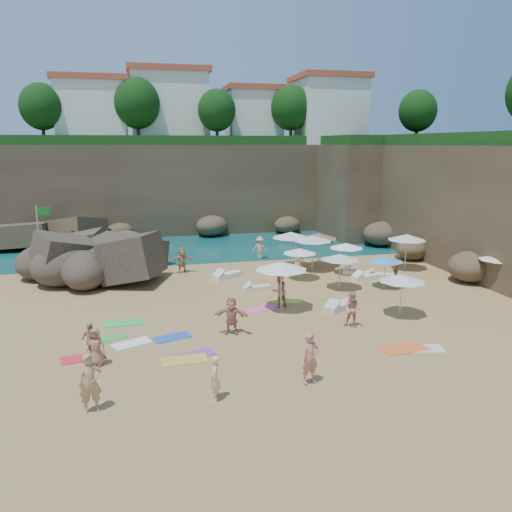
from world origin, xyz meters
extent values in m
plane|color=tan|center=(0.00, 0.00, 0.00)|extent=(120.00, 120.00, 0.00)
plane|color=#0C4751|center=(0.00, 30.00, 0.00)|extent=(120.00, 120.00, 0.00)
cube|color=brown|center=(2.00, 25.00, 4.00)|extent=(44.00, 8.00, 8.00)
cube|color=brown|center=(19.00, 8.00, 4.00)|extent=(8.00, 30.00, 8.00)
cube|color=brown|center=(17.00, 20.00, 4.00)|extent=(10.00, 12.00, 8.00)
cube|color=white|center=(-8.00, 26.00, 10.75)|extent=(6.00, 5.00, 5.50)
cube|color=#B2472D|center=(-8.00, 26.00, 13.75)|extent=(6.48, 5.40, 0.50)
cube|color=white|center=(-1.00, 27.00, 11.25)|extent=(7.00, 6.00, 6.50)
cube|color=#B2472D|center=(-1.00, 27.00, 14.75)|extent=(7.56, 6.48, 0.50)
cube|color=white|center=(7.00, 26.00, 10.50)|extent=(5.00, 5.00, 5.00)
cube|color=#B2472D|center=(7.00, 26.00, 13.25)|extent=(5.40, 5.40, 0.50)
cube|color=white|center=(14.00, 24.00, 11.00)|extent=(6.00, 6.00, 6.00)
cube|color=#B2472D|center=(14.00, 24.00, 14.25)|extent=(6.48, 6.48, 0.50)
sphere|color=#11380F|center=(-12.00, 24.00, 11.20)|extent=(3.60, 3.60, 3.60)
sphere|color=#11380F|center=(-4.00, 24.00, 11.60)|extent=(4.05, 4.05, 4.05)
sphere|color=#11380F|center=(3.00, 23.00, 11.04)|extent=(3.42, 3.42, 3.42)
sphere|color=#11380F|center=(10.00, 23.00, 11.36)|extent=(3.78, 3.78, 3.78)
sphere|color=#11380F|center=(19.00, 16.00, 10.80)|extent=(3.15, 3.15, 3.15)
cylinder|color=white|center=(-16.50, 30.00, 3.00)|extent=(0.10, 0.10, 6.00)
cylinder|color=white|center=(-15.00, 30.00, 3.00)|extent=(0.10, 0.10, 6.00)
cylinder|color=silver|center=(-10.38, 9.36, 2.20)|extent=(0.09, 0.09, 4.40)
cube|color=#22882A|center=(-9.95, 9.36, 4.04)|extent=(0.73, 0.32, 0.49)
cylinder|color=silver|center=(5.11, 4.70, 0.92)|extent=(0.05, 0.05, 1.83)
cone|color=white|center=(5.11, 4.70, 1.79)|extent=(2.05, 2.05, 0.31)
cylinder|color=silver|center=(7.50, 7.81, 0.90)|extent=(0.05, 0.05, 1.80)
cone|color=silver|center=(7.50, 7.81, 1.76)|extent=(2.02, 2.02, 0.31)
cylinder|color=silver|center=(6.58, 6.54, 1.11)|extent=(0.06, 0.06, 2.21)
cone|color=silver|center=(6.58, 6.54, 2.16)|extent=(2.48, 2.48, 0.38)
cylinder|color=silver|center=(12.67, 5.50, 1.11)|extent=(0.06, 0.06, 2.22)
cone|color=silver|center=(12.67, 5.50, 2.16)|extent=(2.49, 2.49, 0.38)
cylinder|color=silver|center=(8.34, 5.23, 0.95)|extent=(0.06, 0.06, 1.90)
cone|color=white|center=(8.34, 5.23, 1.86)|extent=(2.14, 2.14, 0.33)
cylinder|color=silver|center=(6.69, 2.20, 0.96)|extent=(0.06, 0.06, 1.93)
cone|color=silver|center=(6.69, 2.20, 1.88)|extent=(2.16, 2.16, 0.33)
cylinder|color=silver|center=(7.35, 7.48, 1.09)|extent=(0.06, 0.06, 2.18)
cone|color=red|center=(7.35, 7.48, 2.13)|extent=(2.45, 2.45, 0.37)
cylinder|color=silver|center=(5.49, 7.77, 1.13)|extent=(0.07, 0.07, 2.26)
cone|color=silver|center=(5.49, 7.77, 2.21)|extent=(2.54, 2.54, 0.39)
cylinder|color=silver|center=(15.44, 0.25, 0.95)|extent=(0.06, 0.06, 1.90)
cone|color=white|center=(15.44, 0.25, 1.85)|extent=(2.13, 2.13, 0.32)
cylinder|color=silver|center=(2.47, -0.51, 1.16)|extent=(0.07, 0.07, 2.31)
cone|color=white|center=(2.47, -0.51, 2.26)|extent=(2.59, 2.59, 0.39)
cylinder|color=silver|center=(9.31, 1.85, 0.87)|extent=(0.05, 0.05, 1.75)
cone|color=#4191DD|center=(9.31, 1.85, 1.70)|extent=(1.96, 1.96, 0.30)
cylinder|color=silver|center=(7.78, -2.73, 0.97)|extent=(0.06, 0.06, 1.95)
cone|color=silver|center=(7.78, -2.73, 1.90)|extent=(2.19, 2.19, 0.33)
cube|color=white|center=(0.89, 6.05, 0.15)|extent=(2.02, 1.59, 0.31)
cube|color=white|center=(10.11, 3.91, 0.14)|extent=(1.89, 1.35, 0.28)
cube|color=white|center=(9.12, 3.74, 0.15)|extent=(1.97, 0.99, 0.29)
cube|color=silver|center=(2.04, 3.04, 0.12)|extent=(1.65, 0.74, 0.25)
cube|color=white|center=(8.99, 4.99, 0.13)|extent=(1.74, 1.28, 0.26)
cube|color=silver|center=(5.37, -1.12, 0.15)|extent=(1.97, 1.63, 0.30)
cube|color=green|center=(-5.13, -0.76, 0.02)|extent=(1.84, 0.95, 0.03)
cube|color=gold|center=(-2.77, -5.45, 0.02)|extent=(1.78, 0.96, 0.03)
cube|color=white|center=(-4.77, -3.32, 0.01)|extent=(1.75, 1.35, 0.03)
cube|color=purple|center=(-2.29, -5.07, 0.01)|extent=(1.63, 1.13, 0.03)
cube|color=red|center=(-6.60, -4.35, 0.01)|extent=(1.73, 1.12, 0.03)
cube|color=blue|center=(-3.10, -3.03, 0.01)|extent=(1.76, 1.24, 0.03)
cube|color=pink|center=(1.50, -0.19, 0.01)|extent=(1.85, 1.28, 0.03)
cube|color=orange|center=(5.98, -6.35, 0.02)|extent=(2.00, 1.10, 0.03)
cube|color=green|center=(-5.79, -2.52, 0.01)|extent=(1.68, 1.30, 0.03)
cube|color=#D6E33B|center=(3.19, 0.76, 0.01)|extent=(1.69, 1.20, 0.03)
cube|color=silver|center=(6.69, -6.51, 0.02)|extent=(1.87, 1.22, 0.03)
imported|color=tan|center=(-5.90, -8.55, 0.96)|extent=(0.79, 0.62, 1.92)
imported|color=tan|center=(2.46, -0.15, 0.89)|extent=(1.07, 0.98, 1.77)
imported|color=#F1BE89|center=(4.06, 10.65, 0.81)|extent=(1.12, 0.69, 1.62)
imported|color=#A78553|center=(10.51, 2.75, 0.89)|extent=(0.96, 1.10, 1.78)
imported|color=tan|center=(5.63, 6.65, 0.82)|extent=(0.91, 0.73, 1.63)
imported|color=tan|center=(-1.72, 7.96, 0.83)|extent=(1.59, 0.63, 1.67)
imported|color=#FAC98E|center=(-2.08, -8.71, 0.76)|extent=(0.39, 0.57, 1.51)
imported|color=tan|center=(-6.24, -4.62, 0.18)|extent=(1.61, 1.68, 0.36)
imported|color=#9E6B4F|center=(-6.00, -5.17, 0.19)|extent=(1.06, 1.58, 0.38)
imported|color=tan|center=(-0.53, -3.17, 0.22)|extent=(1.98, 2.05, 0.43)
imported|color=tan|center=(1.28, -8.32, 0.22)|extent=(1.16, 1.92, 0.43)
imported|color=tan|center=(4.93, -3.60, 0.30)|extent=(1.54, 1.77, 0.61)
camera|label=1|loc=(-4.11, -23.37, 8.13)|focal=35.00mm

